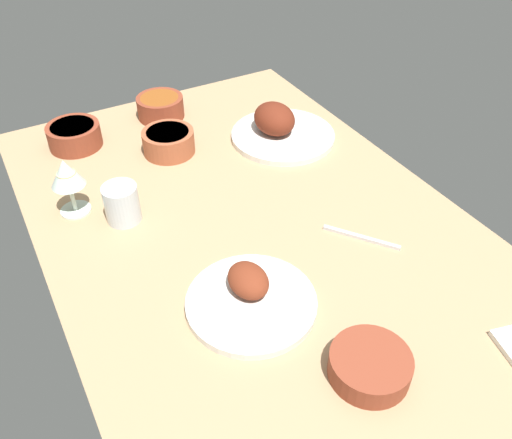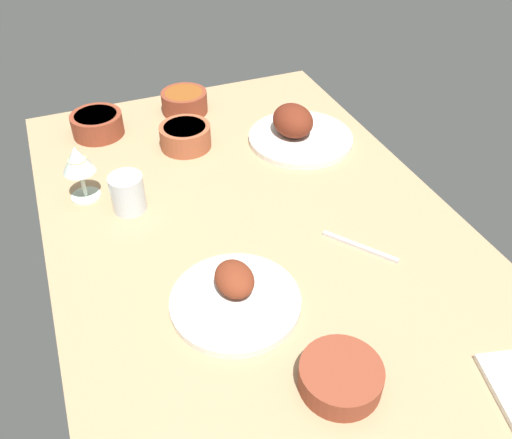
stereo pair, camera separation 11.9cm
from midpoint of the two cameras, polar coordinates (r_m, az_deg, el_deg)
The scene contains 10 objects.
dining_table at distance 121.72cm, azimuth -2.80°, elevation -1.56°, with size 140.00×90.00×4.00cm, color tan.
plate_center_main at distance 103.21cm, azimuth -3.94°, elevation -8.34°, with size 25.09×25.09×6.63cm.
plate_near_viewer at distance 149.80cm, azimuth 0.15°, elevation 9.62°, with size 28.56×28.56×9.62cm.
bowl_onions at distance 93.42cm, azimuth 8.34°, elevation -15.21°, with size 13.92×13.92×4.50cm.
bowl_cream at distance 146.12cm, azimuth -11.61°, elevation 8.08°, with size 13.67×13.67×6.21cm.
bowl_soup at distance 163.21cm, azimuth -12.37°, elevation 11.54°, with size 13.48×13.48×6.23cm.
bowl_sauce at distance 155.85cm, azimuth -20.85°, elevation 8.31°, with size 14.11×14.11×6.20cm.
wine_glass at distance 127.81cm, azimuth -22.02°, elevation 4.22°, with size 7.60×7.60×14.00cm.
water_tumbler at distance 124.75cm, azimuth -16.73°, elevation 1.53°, with size 7.83×7.83×8.89cm, color silver.
fork_loose at distance 118.09cm, azimuth 8.31°, elevation -2.02°, with size 17.20×0.90×0.80cm, color silver.
Camera 1 is at (79.84, -44.70, 82.49)cm, focal length 37.71 mm.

